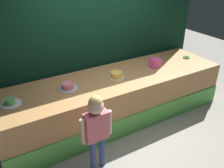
{
  "coord_description": "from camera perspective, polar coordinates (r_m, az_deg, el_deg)",
  "views": [
    {
      "loc": [
        -2.01,
        -2.7,
        2.72
      ],
      "look_at": [
        -0.21,
        0.35,
        0.87
      ],
      "focal_mm": 38.65,
      "sensor_mm": 36.0,
      "label": 1
    }
  ],
  "objects": [
    {
      "name": "cake_left",
      "position": [
        3.77,
        -22.92,
        -3.93
      ],
      "size": [
        0.3,
        0.3,
        0.1
      ],
      "color": "white",
      "rests_on": "stage_platform"
    },
    {
      "name": "child_figure",
      "position": [
        3.24,
        -3.74,
        -9.36
      ],
      "size": [
        0.46,
        0.21,
        1.2
      ],
      "color": "#3F4C8C",
      "rests_on": "ground_plane"
    },
    {
      "name": "curtain_backdrop",
      "position": [
        4.64,
        -3.53,
        10.67
      ],
      "size": [
        4.59,
        0.08,
        2.74
      ],
      "primitive_type": "cube",
      "color": "black",
      "rests_on": "ground_plane"
    },
    {
      "name": "cake_right",
      "position": [
        4.24,
        1.02,
        2.14
      ],
      "size": [
        0.28,
        0.28,
        0.16
      ],
      "color": "silver",
      "rests_on": "stage_platform"
    },
    {
      "name": "donut",
      "position": [
        5.35,
        17.19,
        6.09
      ],
      "size": [
        0.14,
        0.14,
        0.03
      ],
      "primitive_type": "torus",
      "color": "#59B259",
      "rests_on": "stage_platform"
    },
    {
      "name": "pink_box",
      "position": [
        4.72,
        10.14,
        4.95
      ],
      "size": [
        0.22,
        0.15,
        0.17
      ],
      "primitive_type": "cube",
      "rotation": [
        0.0,
        0.0,
        0.05
      ],
      "color": "#E54EA1",
      "rests_on": "stage_platform"
    },
    {
      "name": "stage_platform",
      "position": [
        4.48,
        0.84,
        -3.25
      ],
      "size": [
        4.17,
        1.17,
        0.85
      ],
      "color": "#B27F4C",
      "rests_on": "ground_plane"
    },
    {
      "name": "cake_center",
      "position": [
        3.94,
        -10.44,
        -0.5
      ],
      "size": [
        0.32,
        0.32,
        0.13
      ],
      "color": "silver",
      "rests_on": "stage_platform"
    },
    {
      "name": "ground_plane",
      "position": [
        4.33,
        4.82,
        -11.4
      ],
      "size": [
        12.0,
        12.0,
        0.0
      ],
      "primitive_type": "plane",
      "color": "gray"
    }
  ]
}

